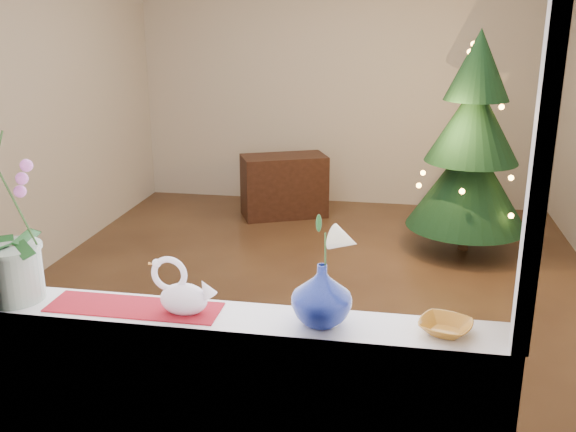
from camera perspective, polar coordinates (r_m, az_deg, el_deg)
name	(u,v)px	position (r m, az deg, el deg)	size (l,w,h in m)	color
ground	(310,288)	(5.04, 1.96, -6.45)	(5.00, 5.00, 0.00)	#362216
wall_back	(344,82)	(7.13, 5.00, 11.81)	(4.50, 0.10, 2.70)	beige
wall_front	(213,221)	(2.27, -6.73, -0.42)	(4.50, 0.10, 2.70)	beige
wall_left	(25,108)	(5.45, -22.32, 8.86)	(0.10, 5.00, 2.70)	beige
windowsill	(226,320)	(2.56, -5.53, -9.18)	(2.20, 0.26, 0.04)	white
window_frame	(211,120)	(2.22, -6.83, 8.45)	(2.22, 0.06, 1.60)	white
runner	(134,307)	(2.67, -13.51, -7.88)	(0.70, 0.20, 0.01)	maroon
orchid_pot	(3,210)	(2.78, -23.99, 0.48)	(0.26, 0.26, 0.77)	white
swan	(183,287)	(2.54, -9.30, -6.28)	(0.26, 0.12, 0.22)	white
blue_vase	(322,290)	(2.42, 3.02, -6.58)	(0.26, 0.26, 0.28)	navy
lily	(323,229)	(2.33, 3.11, -1.17)	(0.15, 0.09, 0.21)	white
paperweight	(332,319)	(2.43, 3.92, -9.12)	(0.07, 0.07, 0.07)	silver
amber_dish	(445,328)	(2.47, 13.81, -9.62)	(0.16, 0.16, 0.04)	#AD6E1E
xmas_tree	(472,144)	(5.82, 16.03, 6.17)	(1.06, 1.06, 1.94)	black
side_table	(284,186)	(6.75, -0.36, 2.70)	(0.86, 0.43, 0.65)	black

